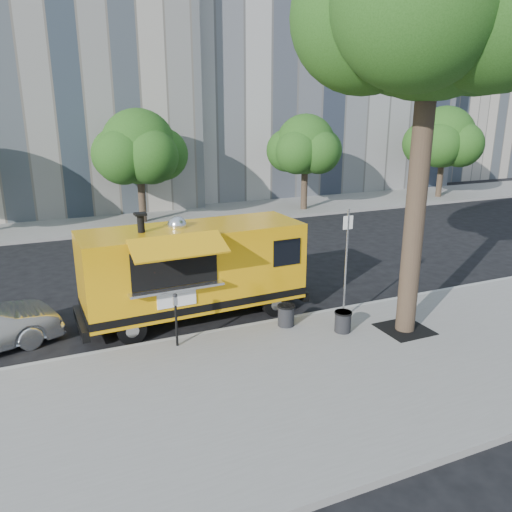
{
  "coord_description": "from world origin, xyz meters",
  "views": [
    {
      "loc": [
        -5.61,
        -12.06,
        5.6
      ],
      "look_at": [
        -0.35,
        0.0,
        1.71
      ],
      "focal_mm": 35.0,
      "sensor_mm": 36.0,
      "label": 1
    }
  ],
  "objects": [
    {
      "name": "building_right",
      "position": [
        30.0,
        24.0,
        8.0
      ],
      "size": [
        16.0,
        12.0,
        16.0
      ],
      "primitive_type": "cube",
      "color": "#BBAF9C",
      "rests_on": "ground"
    },
    {
      "name": "food_truck",
      "position": [
        -2.03,
        0.41,
        1.44
      ],
      "size": [
        6.31,
        3.04,
        3.06
      ],
      "rotation": [
        0.0,
        0.0,
        0.04
      ],
      "color": "#EFA50C",
      "rests_on": "ground"
    },
    {
      "name": "far_tree_d",
      "position": [
        18.0,
        12.6,
        3.89
      ],
      "size": [
        3.78,
        3.78,
        5.64
      ],
      "color": "#33261C",
      "rests_on": "far_sidewalk"
    },
    {
      "name": "ground",
      "position": [
        0.0,
        0.0,
        0.0
      ],
      "size": [
        120.0,
        120.0,
        0.0
      ],
      "primitive_type": "plane",
      "color": "black",
      "rests_on": "ground"
    },
    {
      "name": "sign_post",
      "position": [
        1.55,
        -1.55,
        1.85
      ],
      "size": [
        0.28,
        0.06,
        3.0
      ],
      "color": "silver",
      "rests_on": "sidewalk"
    },
    {
      "name": "trash_bin_right",
      "position": [
        -0.08,
        -1.35,
        0.45
      ],
      "size": [
        0.47,
        0.47,
        0.56
      ],
      "color": "black",
      "rests_on": "sidewalk"
    },
    {
      "name": "curb",
      "position": [
        0.0,
        -0.93,
        0.07
      ],
      "size": [
        60.0,
        0.14,
        0.16
      ],
      "primitive_type": "cube",
      "color": "#999993",
      "rests_on": "ground"
    },
    {
      "name": "parking_meter",
      "position": [
        -3.0,
        -1.35,
        0.98
      ],
      "size": [
        0.11,
        0.11,
        1.33
      ],
      "color": "black",
      "rests_on": "sidewalk"
    },
    {
      "name": "building_mid",
      "position": [
        12.0,
        23.0,
        10.0
      ],
      "size": [
        20.0,
        14.0,
        20.0
      ],
      "primitive_type": "cube",
      "color": "#A7A29C",
      "rests_on": "ground"
    },
    {
      "name": "far_tree_c",
      "position": [
        8.0,
        12.4,
        3.72
      ],
      "size": [
        3.24,
        3.24,
        5.21
      ],
      "color": "#33261C",
      "rests_on": "far_sidewalk"
    },
    {
      "name": "far_tree_b",
      "position": [
        -1.0,
        12.7,
        3.83
      ],
      "size": [
        3.6,
        3.6,
        5.5
      ],
      "color": "#33261C",
      "rests_on": "far_sidewalk"
    },
    {
      "name": "tree_well",
      "position": [
        2.6,
        -2.8,
        0.15
      ],
      "size": [
        1.2,
        1.2,
        0.02
      ],
      "primitive_type": "cube",
      "color": "black",
      "rests_on": "sidewalk"
    },
    {
      "name": "trash_bin_left",
      "position": [
        1.07,
        -2.26,
        0.44
      ],
      "size": [
        0.45,
        0.45,
        0.54
      ],
      "color": "black",
      "rests_on": "sidewalk"
    },
    {
      "name": "sidewalk",
      "position": [
        0.0,
        -4.0,
        0.07
      ],
      "size": [
        60.0,
        6.0,
        0.15
      ],
      "primitive_type": "cube",
      "color": "gray",
      "rests_on": "ground"
    },
    {
      "name": "far_sidewalk",
      "position": [
        0.0,
        13.5,
        0.07
      ],
      "size": [
        60.0,
        5.0,
        0.15
      ],
      "primitive_type": "cube",
      "color": "gray",
      "rests_on": "ground"
    }
  ]
}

